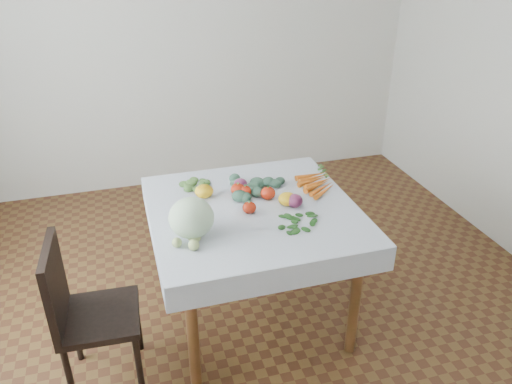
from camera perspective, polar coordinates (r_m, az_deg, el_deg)
ground at (r=3.20m, az=-0.27°, el=-13.70°), size 4.00×4.00×0.00m
back_wall at (r=4.42m, az=-7.93°, el=17.55°), size 4.00×0.04×2.70m
table at (r=2.81m, az=-0.30°, el=-3.65°), size 1.00×1.00×0.75m
tablecloth at (r=2.76m, az=-0.30°, el=-1.89°), size 1.12×1.12×0.01m
chair at (r=2.64m, az=-19.39°, el=-12.34°), size 0.40×0.40×0.85m
cabbage at (r=2.48m, az=-7.40°, el=-2.94°), size 0.26×0.26×0.20m
tomato_a at (r=2.83m, az=1.38°, el=-0.13°), size 0.09×0.09×0.07m
tomato_b at (r=2.69m, az=-0.76°, el=-1.80°), size 0.09×0.09×0.07m
tomato_c at (r=2.87m, az=-2.09°, el=0.29°), size 0.09×0.09×0.07m
tomato_d at (r=2.86m, az=-1.26°, el=0.10°), size 0.08×0.08×0.06m
heirloom_back at (r=2.86m, az=-5.95°, el=0.09°), size 0.11×0.11×0.07m
heirloom_front at (r=2.78m, az=3.61°, el=-0.80°), size 0.13×0.13×0.07m
onion_a at (r=2.94m, az=-1.78°, el=0.91°), size 0.10×0.10×0.07m
onion_b at (r=2.76m, az=4.46°, el=-1.01°), size 0.09×0.09×0.07m
tomatillo_cluster at (r=2.45m, az=-7.22°, el=-5.55°), size 0.11×0.13×0.05m
carrot_bunch at (r=3.01m, az=6.91°, el=1.03°), size 0.22×0.32×0.03m
kale_bunch at (r=2.96m, az=0.05°, el=0.93°), size 0.33×0.32×0.05m
basil_bunch at (r=2.62m, az=5.01°, el=-3.48°), size 0.23×0.20×0.01m
dill_bunch at (r=3.01m, az=-7.51°, el=0.88°), size 0.24×0.20×0.02m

